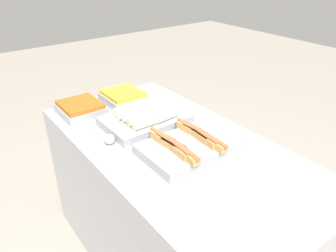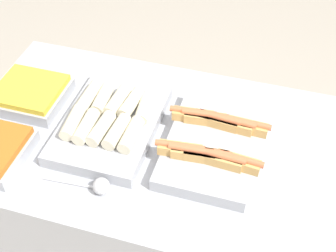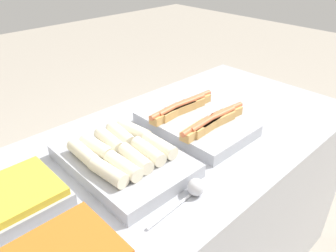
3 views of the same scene
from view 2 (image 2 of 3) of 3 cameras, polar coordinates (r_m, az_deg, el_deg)
The scene contains 5 objects.
counter at distance 2.05m, azimuth 1.85°, elevation -11.01°, with size 1.69×0.86×0.91m.
tray_hotdogs at distance 1.65m, azimuth 5.44°, elevation -2.14°, with size 0.37×0.46×0.10m.
tray_wraps at distance 1.73m, azimuth -7.04°, elevation 0.56°, with size 0.34×0.48×0.10m.
tray_side_back at distance 1.92m, azimuth -16.44°, elevation 3.76°, with size 0.27×0.25×0.07m.
serving_spoon_near at distance 1.55m, azimuth -8.49°, elevation -7.23°, with size 0.24×0.06×0.06m.
Camera 2 is at (0.27, -1.12, 2.15)m, focal length 50.00 mm.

